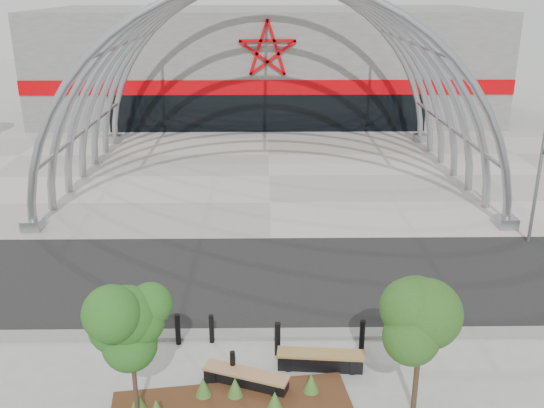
% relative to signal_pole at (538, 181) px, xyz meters
% --- Properties ---
extents(ground, '(140.00, 140.00, 0.00)m').
position_rel_signal_pole_xyz_m(ground, '(-10.36, -6.54, -2.58)').
color(ground, gray).
rests_on(ground, ground).
extents(road, '(140.00, 7.00, 0.02)m').
position_rel_signal_pole_xyz_m(road, '(-10.36, -3.04, -2.57)').
color(road, black).
rests_on(road, ground).
extents(forecourt, '(60.00, 17.00, 0.04)m').
position_rel_signal_pole_xyz_m(forecourt, '(-10.36, 8.96, -2.56)').
color(forecourt, gray).
rests_on(forecourt, ground).
extents(kerb, '(60.00, 0.50, 0.12)m').
position_rel_signal_pole_xyz_m(kerb, '(-10.36, -6.79, -2.52)').
color(kerb, slate).
rests_on(kerb, ground).
extents(arena_building, '(34.00, 15.24, 8.00)m').
position_rel_signal_pole_xyz_m(arena_building, '(-10.36, 26.91, 1.41)').
color(arena_building, '#63635F').
rests_on(arena_building, ground).
extents(vault_canopy, '(20.80, 15.80, 20.36)m').
position_rel_signal_pole_xyz_m(vault_canopy, '(-10.36, 8.96, -2.56)').
color(vault_canopy, gray).
rests_on(vault_canopy, ground).
extents(planting_bed, '(6.01, 2.53, 0.62)m').
position_rel_signal_pole_xyz_m(planting_bed, '(-11.53, -9.99, -2.43)').
color(planting_bed, '#3C1F11').
rests_on(planting_bed, ground).
extents(signal_pole, '(0.29, 0.70, 4.94)m').
position_rel_signal_pole_xyz_m(signal_pole, '(0.00, 0.00, 0.00)').
color(signal_pole, gray).
rests_on(signal_pole, ground).
extents(street_tree_0, '(1.49, 1.49, 3.39)m').
position_rel_signal_pole_xyz_m(street_tree_0, '(-13.67, -10.34, -0.14)').
color(street_tree_0, '#321D19').
rests_on(street_tree_0, ground).
extents(street_tree_1, '(1.66, 1.66, 3.93)m').
position_rel_signal_pole_xyz_m(street_tree_1, '(-7.01, -10.09, 0.24)').
color(street_tree_1, '#2D2216').
rests_on(street_tree_1, ground).
extents(bench_0, '(2.28, 1.26, 0.47)m').
position_rel_signal_pole_xyz_m(bench_0, '(-11.12, -9.20, -2.35)').
color(bench_0, black).
rests_on(bench_0, ground).
extents(bench_1, '(2.36, 0.72, 0.49)m').
position_rel_signal_pole_xyz_m(bench_1, '(-9.14, -8.40, -2.34)').
color(bench_1, black).
rests_on(bench_1, ground).
extents(bollard_0, '(0.15, 0.15, 0.95)m').
position_rel_signal_pole_xyz_m(bollard_0, '(-13.12, -7.16, -2.10)').
color(bollard_0, black).
rests_on(bollard_0, ground).
extents(bollard_1, '(0.14, 0.14, 0.86)m').
position_rel_signal_pole_xyz_m(bollard_1, '(-11.47, -8.89, -2.15)').
color(bollard_1, black).
rests_on(bollard_1, ground).
extents(bollard_2, '(0.14, 0.14, 0.88)m').
position_rel_signal_pole_xyz_m(bollard_2, '(-12.17, -7.09, -2.14)').
color(bollard_2, black).
rests_on(bollard_2, ground).
extents(bollard_3, '(0.16, 0.16, 1.01)m').
position_rel_signal_pole_xyz_m(bollard_3, '(-10.28, -7.76, -2.07)').
color(bollard_3, black).
rests_on(bollard_3, ground).
extents(bollard_4, '(0.15, 0.15, 0.96)m').
position_rel_signal_pole_xyz_m(bollard_4, '(-7.90, -7.59, -2.10)').
color(bollard_4, black).
rests_on(bollard_4, ground).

